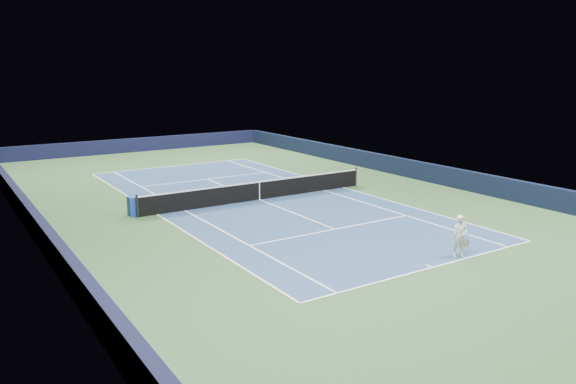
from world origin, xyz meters
TOP-DOWN VIEW (x-y plane):
  - ground at (0.00, 0.00)m, footprint 40.00×40.00m
  - wall_far at (0.00, 19.82)m, footprint 22.00×0.35m
  - wall_right at (10.82, 0.00)m, footprint 0.35×40.00m
  - wall_left at (-10.82, 0.00)m, footprint 0.35×40.00m
  - court_surface at (0.00, 0.00)m, footprint 10.97×23.77m
  - baseline_far at (0.00, 11.88)m, footprint 10.97×0.08m
  - baseline_near at (0.00, -11.88)m, footprint 10.97×0.08m
  - sideline_doubles_right at (5.49, 0.00)m, footprint 0.08×23.77m
  - sideline_doubles_left at (-5.49, 0.00)m, footprint 0.08×23.77m
  - sideline_singles_right at (4.12, 0.00)m, footprint 0.08×23.77m
  - sideline_singles_left at (-4.12, 0.00)m, footprint 0.08×23.77m
  - service_line_far at (0.00, 6.40)m, footprint 8.23×0.08m
  - service_line_near at (0.00, -6.40)m, footprint 8.23×0.08m
  - center_service_line at (0.00, 0.00)m, footprint 0.08×12.80m
  - center_mark_far at (0.00, 11.73)m, footprint 0.08×0.30m
  - center_mark_near at (0.00, -11.73)m, footprint 0.08×0.30m
  - tennis_net at (0.00, 0.00)m, footprint 12.90×0.10m
  - sponsor_cube at (-6.40, 0.39)m, footprint 0.59×0.52m
  - tennis_player at (1.65, -11.60)m, footprint 0.79×1.31m

SIDE VIEW (x-z plane):
  - ground at x=0.00m, z-range 0.00..0.00m
  - court_surface at x=0.00m, z-range 0.00..0.01m
  - baseline_far at x=0.00m, z-range 0.01..0.01m
  - baseline_near at x=0.00m, z-range 0.01..0.01m
  - sideline_doubles_right at x=5.49m, z-range 0.01..0.01m
  - sideline_doubles_left at x=-5.49m, z-range 0.01..0.01m
  - sideline_singles_right at x=4.12m, z-range 0.01..0.01m
  - sideline_singles_left at x=-4.12m, z-range 0.01..0.01m
  - service_line_far at x=0.00m, z-range 0.01..0.01m
  - service_line_near at x=0.00m, z-range 0.01..0.01m
  - center_service_line at x=0.00m, z-range 0.01..0.01m
  - center_mark_far at x=0.00m, z-range 0.01..0.01m
  - center_mark_near at x=0.00m, z-range 0.01..0.01m
  - sponsor_cube at x=-6.40m, z-range 0.00..0.91m
  - tennis_net at x=0.00m, z-range -0.03..1.04m
  - wall_far at x=0.00m, z-range 0.00..1.10m
  - wall_right at x=10.82m, z-range 0.00..1.10m
  - wall_left at x=-10.82m, z-range 0.00..1.10m
  - tennis_player at x=1.65m, z-range -0.32..1.86m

